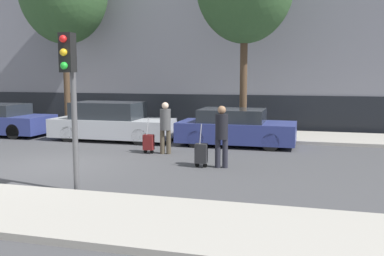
# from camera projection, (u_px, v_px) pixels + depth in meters

# --- Properties ---
(ground_plane) EXTENTS (80.00, 80.00, 0.00)m
(ground_plane) POSITION_uv_depth(u_px,v_px,m) (54.00, 165.00, 11.94)
(ground_plane) COLOR #424244
(sidewalk_far) EXTENTS (28.00, 3.00, 0.12)m
(sidewalk_far) POSITION_uv_depth(u_px,v_px,m) (146.00, 131.00, 18.64)
(sidewalk_far) COLOR #A39E93
(sidewalk_far) RESTS_ON ground_plane
(building_facade) EXTENTS (28.00, 3.52, 11.11)m
(building_facade) POSITION_uv_depth(u_px,v_px,m) (172.00, 15.00, 21.72)
(building_facade) COLOR slate
(building_facade) RESTS_ON ground_plane
(parked_car_1) EXTENTS (4.66, 1.77, 1.48)m
(parked_car_1) POSITION_uv_depth(u_px,v_px,m) (111.00, 123.00, 16.43)
(parked_car_1) COLOR #B7BABF
(parked_car_1) RESTS_ON ground_plane
(parked_car_2) EXTENTS (4.13, 1.90, 1.30)m
(parked_car_2) POSITION_uv_depth(u_px,v_px,m) (236.00, 128.00, 15.26)
(parked_car_2) COLOR navy
(parked_car_2) RESTS_ON ground_plane
(pedestrian_left) EXTENTS (0.35, 0.34, 1.65)m
(pedestrian_left) POSITION_uv_depth(u_px,v_px,m) (165.00, 125.00, 13.57)
(pedestrian_left) COLOR #4C4233
(pedestrian_left) RESTS_ON ground_plane
(trolley_left) EXTENTS (0.34, 0.29, 1.15)m
(trolley_left) POSITION_uv_depth(u_px,v_px,m) (149.00, 142.00, 13.70)
(trolley_left) COLOR maroon
(trolley_left) RESTS_ON ground_plane
(pedestrian_right) EXTENTS (0.35, 0.34, 1.69)m
(pedestrian_right) POSITION_uv_depth(u_px,v_px,m) (222.00, 133.00, 11.52)
(pedestrian_right) COLOR #23232D
(pedestrian_right) RESTS_ON ground_plane
(trolley_right) EXTENTS (0.34, 0.29, 1.19)m
(trolley_right) POSITION_uv_depth(u_px,v_px,m) (201.00, 153.00, 11.64)
(trolley_right) COLOR #262628
(trolley_right) RESTS_ON ground_plane
(traffic_light) EXTENTS (0.28, 0.47, 3.36)m
(traffic_light) POSITION_uv_depth(u_px,v_px,m) (70.00, 80.00, 8.85)
(traffic_light) COLOR #515154
(traffic_light) RESTS_ON ground_plane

